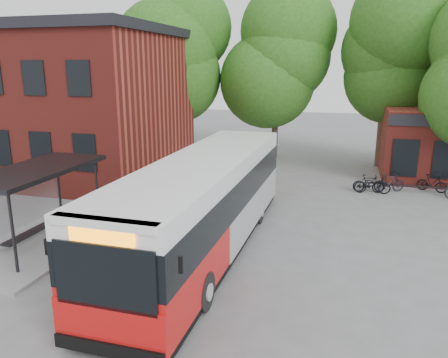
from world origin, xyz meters
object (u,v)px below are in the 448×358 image
(city_bus, at_px, (205,205))
(bicycle_1, at_px, (369,184))
(bus_shelter, at_px, (39,206))
(bicycle_5, at_px, (432,183))
(bicycle_0, at_px, (372,184))
(bicycle_3, at_px, (389,183))

(city_bus, height_order, bicycle_1, city_bus)
(bus_shelter, height_order, bicycle_5, bus_shelter)
(bus_shelter, height_order, city_bus, city_bus)
(bicycle_1, bearing_deg, bicycle_0, -126.22)
(bicycle_0, relative_size, bicycle_3, 1.11)
(city_bus, relative_size, bicycle_5, 8.79)
(city_bus, height_order, bicycle_5, city_bus)
(city_bus, xyz_separation_m, bicycle_5, (8.95, 10.29, -1.22))
(bicycle_0, height_order, bicycle_5, bicycle_0)
(bus_shelter, bearing_deg, bicycle_3, 40.29)
(bicycle_5, bearing_deg, bus_shelter, 151.38)
(bicycle_3, bearing_deg, bicycle_5, -95.42)
(bicycle_1, bearing_deg, bicycle_5, -73.28)
(city_bus, xyz_separation_m, bicycle_3, (6.81, 9.64, -1.18))
(bus_shelter, bearing_deg, bicycle_5, 37.57)
(bicycle_0, xyz_separation_m, bicycle_3, (0.85, 0.55, 0.02))
(city_bus, bearing_deg, bicycle_3, 55.16)
(bicycle_1, height_order, bicycle_3, bicycle_3)
(bus_shelter, distance_m, bicycle_1, 15.65)
(bicycle_0, bearing_deg, bus_shelter, 126.29)
(bus_shelter, distance_m, bicycle_5, 18.77)
(bicycle_0, xyz_separation_m, bicycle_5, (2.98, 1.19, -0.03))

